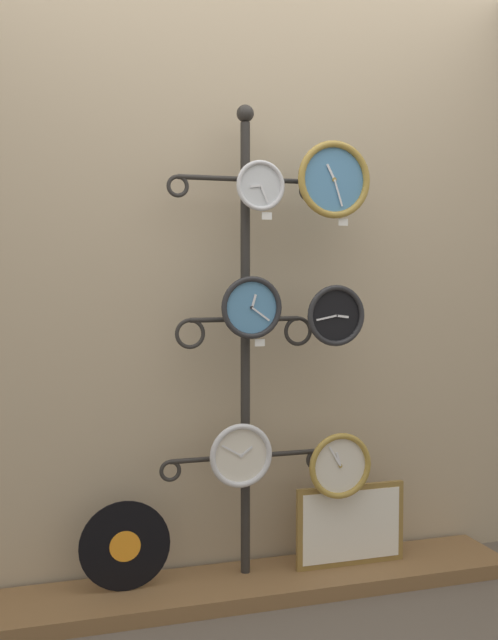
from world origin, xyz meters
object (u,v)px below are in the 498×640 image
display_stand (245,425)px  clock_bottom_right (340,466)px  clock_top_right (334,180)px  clock_bottom_center (241,455)px  clock_top_center (260,186)px  clock_middle_center (251,308)px  picture_frame (351,525)px  clock_middle_right (336,316)px  vinyl_record (125,546)px

display_stand → clock_bottom_right: bearing=-15.4°
clock_top_right → clock_bottom_center: bearing=177.5°
clock_top_center → clock_bottom_right: 1.15m
display_stand → clock_middle_center: 0.48m
clock_top_right → clock_middle_center: 0.60m
clock_middle_center → picture_frame: bearing=2.9°
clock_bottom_right → clock_top_center: bearing=177.8°
clock_top_center → clock_bottom_center: clock_top_center is taller
picture_frame → display_stand: bearing=172.5°
clock_bottom_center → clock_bottom_right: clock_bottom_center is taller
clock_top_center → clock_bottom_center: bearing=173.8°
clock_middle_center → clock_bottom_right: (0.37, -0.02, -0.64)m
clock_top_center → clock_middle_right: (0.31, -0.01, -0.50)m
display_stand → vinyl_record: 0.65m
vinyl_record → display_stand: bearing=4.8°
clock_bottom_center → picture_frame: clock_bottom_center is taller
clock_top_right → clock_middle_right: 0.53m
clock_top_center → clock_bottom_right: clock_top_center is taller
clock_top_center → clock_top_right: clock_top_right is taller
clock_bottom_center → clock_top_center: bearing=-6.2°
clock_middle_right → clock_top_right: bearing=158.3°
clock_middle_center → clock_middle_right: clock_middle_center is taller
picture_frame → clock_top_center: bearing=-175.7°
clock_top_right → clock_middle_right: size_ratio=1.25×
clock_middle_right → clock_top_center: bearing=177.7°
clock_middle_right → vinyl_record: (-0.83, 0.06, -0.86)m
vinyl_record → picture_frame: bearing=-1.1°
display_stand → clock_bottom_right: 0.41m
clock_middle_right → picture_frame: (0.09, 0.04, -0.87)m
clock_top_center → picture_frame: 1.43m
clock_bottom_center → picture_frame: bearing=2.6°
clock_middle_right → picture_frame: bearing=24.5°
clock_middle_right → clock_bottom_center: size_ratio=0.97×
clock_middle_center → clock_bottom_center: 0.57m
clock_middle_right → clock_bottom_right: size_ratio=0.91×
clock_top_center → clock_middle_center: bearing=165.9°
clock_middle_center → clock_middle_right: bearing=-3.4°
clock_middle_center → display_stand: bearing=90.5°
clock_top_center → clock_middle_right: bearing=-2.3°
clock_top_center → picture_frame: bearing=4.3°
display_stand → clock_middle_right: bearing=-16.3°
clock_middle_center → clock_bottom_right: bearing=-3.3°
display_stand → vinyl_record: (-0.49, -0.04, -0.43)m
vinyl_record → clock_top_right: bearing=-3.9°
display_stand → clock_middle_right: (0.34, -0.10, 0.44)m
display_stand → clock_bottom_center: display_stand is taller
clock_middle_center → picture_frame: clock_middle_center is taller
display_stand → clock_bottom_center: size_ratio=7.63×
display_stand → picture_frame: display_stand is taller
clock_top_right → clock_bottom_right: (0.03, -0.00, -1.14)m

